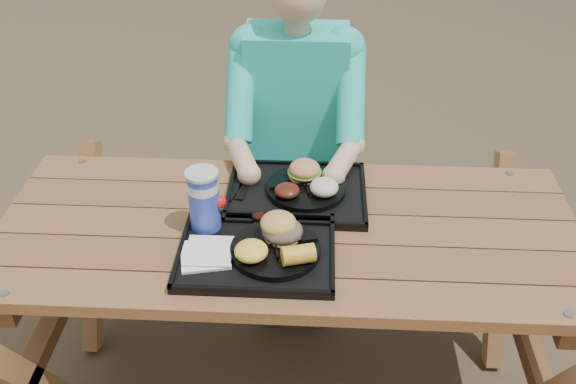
{
  "coord_description": "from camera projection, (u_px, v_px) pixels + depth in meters",
  "views": [
    {
      "loc": [
        0.08,
        -1.55,
        1.97
      ],
      "look_at": [
        0.0,
        0.0,
        0.88
      ],
      "focal_mm": 40.0,
      "sensor_mm": 36.0,
      "label": 1
    }
  ],
  "objects": [
    {
      "name": "potato_salad",
      "position": [
        324.0,
        187.0,
        2.03
      ],
      "size": [
        0.09,
        0.09,
        0.05
      ],
      "primitive_type": "ellipsoid",
      "color": "beige",
      "rests_on": "plate_far"
    },
    {
      "name": "ground",
      "position": [
        288.0,
        384.0,
        2.4
      ],
      "size": [
        60.0,
        60.0,
        0.0
      ],
      "primitive_type": "plane",
      "color": "#999999",
      "rests_on": "ground"
    },
    {
      "name": "corn_cob",
      "position": [
        298.0,
        255.0,
        1.76
      ],
      "size": [
        0.11,
        0.11,
        0.05
      ],
      "primitive_type": null,
      "rotation": [
        0.0,
        0.0,
        0.28
      ],
      "color": "gold",
      "rests_on": "plate_near"
    },
    {
      "name": "mac_cheese",
      "position": [
        251.0,
        251.0,
        1.78
      ],
      "size": [
        0.1,
        0.1,
        0.05
      ],
      "primitive_type": "ellipsoid",
      "color": "yellow",
      "rests_on": "plate_near"
    },
    {
      "name": "soda_cup",
      "position": [
        204.0,
        201.0,
        1.89
      ],
      "size": [
        0.09,
        0.09,
        0.19
      ],
      "primitive_type": "cylinder",
      "color": "#1733AD",
      "rests_on": "tray_near"
    },
    {
      "name": "sandwich",
      "position": [
        282.0,
        221.0,
        1.84
      ],
      "size": [
        0.11,
        0.11,
        0.12
      ],
      "primitive_type": null,
      "color": "gold",
      "rests_on": "plate_near"
    },
    {
      "name": "tray_far",
      "position": [
        297.0,
        194.0,
        2.1
      ],
      "size": [
        0.45,
        0.35,
        0.02
      ],
      "primitive_type": "cube",
      "color": "black",
      "rests_on": "picnic_table"
    },
    {
      "name": "plate_near",
      "position": [
        276.0,
        249.0,
        1.84
      ],
      "size": [
        0.26,
        0.26,
        0.02
      ],
      "primitive_type": "cylinder",
      "color": "black",
      "rests_on": "tray_near"
    },
    {
      "name": "diner",
      "position": [
        296.0,
        150.0,
        2.56
      ],
      "size": [
        0.48,
        0.84,
        1.28
      ],
      "primitive_type": null,
      "color": "#1999B3",
      "rests_on": "ground"
    },
    {
      "name": "baked_beans",
      "position": [
        287.0,
        191.0,
        2.03
      ],
      "size": [
        0.08,
        0.08,
        0.04
      ],
      "primitive_type": "ellipsoid",
      "color": "#4B1C0F",
      "rests_on": "plate_far"
    },
    {
      "name": "picnic_table",
      "position": [
        288.0,
        313.0,
        2.19
      ],
      "size": [
        1.8,
        1.49,
        0.75
      ],
      "primitive_type": null,
      "color": "#999999",
      "rests_on": "ground"
    },
    {
      "name": "napkin_stack",
      "position": [
        205.0,
        254.0,
        1.83
      ],
      "size": [
        0.16,
        0.16,
        0.02
      ],
      "primitive_type": "cube",
      "rotation": [
        0.0,
        0.0,
        0.21
      ],
      "color": "white",
      "rests_on": "tray_near"
    },
    {
      "name": "condiment_bbq",
      "position": [
        259.0,
        219.0,
        1.95
      ],
      "size": [
        0.04,
        0.04,
        0.03
      ],
      "primitive_type": "cylinder",
      "color": "black",
      "rests_on": "tray_near"
    },
    {
      "name": "burger",
      "position": [
        305.0,
        165.0,
        2.1
      ],
      "size": [
        0.1,
        0.1,
        0.09
      ],
      "primitive_type": null,
      "color": "#D6874B",
      "rests_on": "plate_far"
    },
    {
      "name": "condiment_mustard",
      "position": [
        281.0,
        223.0,
        1.93
      ],
      "size": [
        0.04,
        0.04,
        0.03
      ],
      "primitive_type": "cylinder",
      "color": "yellow",
      "rests_on": "tray_near"
    },
    {
      "name": "plate_far",
      "position": [
        306.0,
        188.0,
        2.09
      ],
      "size": [
        0.26,
        0.26,
        0.02
      ],
      "primitive_type": "cylinder",
      "color": "black",
      "rests_on": "tray_far"
    },
    {
      "name": "tray_near",
      "position": [
        257.0,
        253.0,
        1.86
      ],
      "size": [
        0.45,
        0.35,
        0.02
      ],
      "primitive_type": "cube",
      "color": "black",
      "rests_on": "picnic_table"
    },
    {
      "name": "cutlery_far",
      "position": [
        244.0,
        187.0,
        2.11
      ],
      "size": [
        0.04,
        0.15,
        0.01
      ],
      "primitive_type": "cube",
      "rotation": [
        0.0,
        0.0,
        -0.1
      ],
      "color": "black",
      "rests_on": "tray_far"
    }
  ]
}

